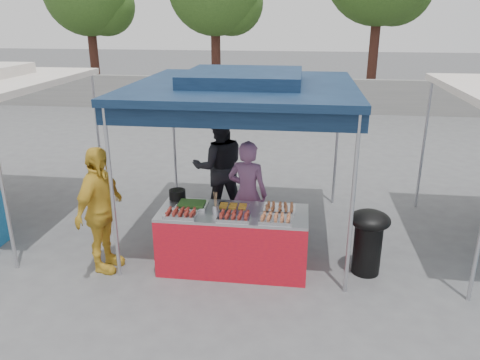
# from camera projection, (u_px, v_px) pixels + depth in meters

# --- Properties ---
(ground_plane) EXTENTS (80.00, 80.00, 0.00)m
(ground_plane) POSITION_uv_depth(u_px,v_px,m) (234.00, 264.00, 6.63)
(ground_plane) COLOR #555658
(back_wall) EXTENTS (40.00, 0.25, 1.20)m
(back_wall) POSITION_uv_depth(u_px,v_px,m) (278.00, 95.00, 16.70)
(back_wall) COLOR gray
(back_wall) RESTS_ON ground_plane
(main_canopy) EXTENTS (3.20, 3.20, 2.57)m
(main_canopy) POSITION_uv_depth(u_px,v_px,m) (243.00, 85.00, 6.74)
(main_canopy) COLOR #B2B3B9
(main_canopy) RESTS_ON ground_plane
(vendor_table) EXTENTS (2.00, 0.80, 0.85)m
(vendor_table) POSITION_uv_depth(u_px,v_px,m) (233.00, 240.00, 6.39)
(vendor_table) COLOR red
(vendor_table) RESTS_ON ground_plane
(food_tray_fl) EXTENTS (0.42, 0.30, 0.07)m
(food_tray_fl) POSITION_uv_depth(u_px,v_px,m) (181.00, 214.00, 6.10)
(food_tray_fl) COLOR silver
(food_tray_fl) RESTS_ON vendor_table
(food_tray_fm) EXTENTS (0.42, 0.30, 0.07)m
(food_tray_fm) POSITION_uv_depth(u_px,v_px,m) (234.00, 217.00, 6.01)
(food_tray_fm) COLOR silver
(food_tray_fm) RESTS_ON vendor_table
(food_tray_fr) EXTENTS (0.42, 0.30, 0.07)m
(food_tray_fr) POSITION_uv_depth(u_px,v_px,m) (276.00, 219.00, 5.94)
(food_tray_fr) COLOR silver
(food_tray_fr) RESTS_ON vendor_table
(food_tray_bl) EXTENTS (0.42, 0.30, 0.07)m
(food_tray_bl) POSITION_uv_depth(u_px,v_px,m) (192.00, 205.00, 6.37)
(food_tray_bl) COLOR silver
(food_tray_bl) RESTS_ON vendor_table
(food_tray_bm) EXTENTS (0.42, 0.30, 0.07)m
(food_tray_bm) POSITION_uv_depth(u_px,v_px,m) (233.00, 207.00, 6.30)
(food_tray_bm) COLOR silver
(food_tray_bm) RESTS_ON vendor_table
(food_tray_br) EXTENTS (0.42, 0.30, 0.07)m
(food_tray_br) POSITION_uv_depth(u_px,v_px,m) (280.00, 208.00, 6.26)
(food_tray_br) COLOR silver
(food_tray_br) RESTS_ON vendor_table
(cooking_pot) EXTENTS (0.23, 0.23, 0.14)m
(cooking_pot) POSITION_uv_depth(u_px,v_px,m) (177.00, 194.00, 6.65)
(cooking_pot) COLOR black
(cooking_pot) RESTS_ON vendor_table
(skewer_cup) EXTENTS (0.09, 0.09, 0.11)m
(skewer_cup) POSITION_uv_depth(u_px,v_px,m) (216.00, 209.00, 6.17)
(skewer_cup) COLOR #B2B3B9
(skewer_cup) RESTS_ON vendor_table
(wok_burner) EXTENTS (0.54, 0.54, 0.91)m
(wok_burner) POSITION_uv_depth(u_px,v_px,m) (368.00, 237.00, 6.24)
(wok_burner) COLOR black
(wok_burner) RESTS_ON ground_plane
(crate_left) EXTENTS (0.55, 0.39, 0.33)m
(crate_left) POSITION_uv_depth(u_px,v_px,m) (207.00, 232.00, 7.23)
(crate_left) COLOR #133F9A
(crate_left) RESTS_ON ground_plane
(crate_right) EXTENTS (0.46, 0.32, 0.27)m
(crate_right) POSITION_uv_depth(u_px,v_px,m) (269.00, 239.00, 7.04)
(crate_right) COLOR #133F9A
(crate_right) RESTS_ON ground_plane
(crate_stacked) EXTENTS (0.46, 0.32, 0.27)m
(crate_stacked) POSITION_uv_depth(u_px,v_px,m) (269.00, 223.00, 6.95)
(crate_stacked) COLOR #133F9A
(crate_stacked) RESTS_ON crate_right
(vendor_woman) EXTENTS (0.66, 0.49, 1.64)m
(vendor_woman) POSITION_uv_depth(u_px,v_px,m) (248.00, 194.00, 6.94)
(vendor_woman) COLOR #83537C
(vendor_woman) RESTS_ON ground_plane
(helper_man) EXTENTS (1.07, 0.93, 1.85)m
(helper_man) POSITION_uv_depth(u_px,v_px,m) (219.00, 167.00, 7.82)
(helper_man) COLOR black
(helper_man) RESTS_ON ground_plane
(customer_person) EXTENTS (0.57, 1.07, 1.74)m
(customer_person) POSITION_uv_depth(u_px,v_px,m) (100.00, 210.00, 6.23)
(customer_person) COLOR gold
(customer_person) RESTS_ON ground_plane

